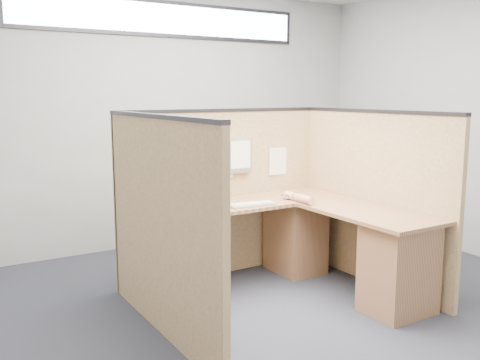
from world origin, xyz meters
TOP-DOWN VIEW (x-y plane):
  - floor at (0.00, 0.00)m, footprint 5.00×5.00m
  - wall_back at (0.00, 2.25)m, footprint 5.00×0.00m
  - clerestory_window at (0.00, 2.23)m, footprint 3.30×0.04m
  - cubicle_partitions at (0.00, 0.43)m, footprint 2.06×1.83m
  - l_desk at (0.18, 0.29)m, footprint 1.95×1.75m
  - laptop at (-0.71, 0.85)m, footprint 0.34×0.36m
  - keyboard at (-0.01, 0.48)m, footprint 0.41×0.17m
  - mouse at (0.42, 0.55)m, footprint 0.12×0.10m
  - hand_forearm at (0.43, 0.42)m, footprint 0.11×0.38m
  - blue_poster at (-0.88, 0.97)m, footprint 0.17×0.01m
  - american_flag at (-0.34, 0.96)m, footprint 0.22×0.01m
  - file_holder at (0.14, 0.94)m, footprint 0.23×0.05m
  - paper_left at (-0.02, 0.97)m, footprint 0.23×0.01m
  - paper_right at (0.60, 0.97)m, footprint 0.21×0.02m

SIDE VIEW (x-z plane):
  - floor at x=0.00m, z-range 0.00..0.00m
  - l_desk at x=0.18m, z-range 0.03..0.76m
  - keyboard at x=-0.01m, z-range 0.73..0.76m
  - mouse at x=0.42m, z-range 0.73..0.77m
  - hand_forearm at x=0.43m, z-range 0.73..0.81m
  - cubicle_partitions at x=0.00m, z-range 0.00..1.53m
  - laptop at x=-0.71m, z-range 0.68..0.88m
  - paper_right at x=0.60m, z-range 0.89..1.15m
  - paper_left at x=-0.02m, z-range 0.90..1.19m
  - file_holder at x=0.14m, z-range 0.95..1.25m
  - american_flag at x=-0.34m, z-range 1.05..1.42m
  - blue_poster at x=-0.88m, z-range 1.17..1.39m
  - wall_back at x=0.00m, z-range -1.10..3.90m
  - clerestory_window at x=0.00m, z-range 2.26..2.64m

